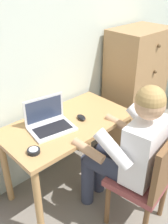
# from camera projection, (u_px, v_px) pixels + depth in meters

# --- Properties ---
(wall_back) EXTENTS (4.80, 0.05, 2.50)m
(wall_back) POSITION_uv_depth(u_px,v_px,m) (83.00, 39.00, 2.40)
(wall_back) COLOR silver
(wall_back) RESTS_ON ground_plane
(desk) EXTENTS (1.10, 0.60, 0.72)m
(desk) POSITION_uv_depth(u_px,v_px,m) (67.00, 134.00, 2.18)
(desk) COLOR tan
(desk) RESTS_ON ground_plane
(dresser) EXTENTS (0.63, 0.45, 1.31)m
(dresser) POSITION_uv_depth(u_px,v_px,m) (135.00, 89.00, 2.85)
(dresser) COLOR #9E754C
(dresser) RESTS_ON ground_plane
(chair) EXTENTS (0.48, 0.46, 0.89)m
(chair) POSITION_uv_depth(u_px,v_px,m) (148.00, 177.00, 1.87)
(chair) COLOR brown
(chair) RESTS_ON ground_plane
(person_seated) EXTENTS (0.59, 0.63, 1.21)m
(person_seated) POSITION_uv_depth(u_px,v_px,m) (129.00, 148.00, 1.87)
(person_seated) COLOR #33384C
(person_seated) RESTS_ON ground_plane
(laptop) EXTENTS (0.38, 0.30, 0.24)m
(laptop) POSITION_uv_depth(u_px,v_px,m) (49.00, 122.00, 2.03)
(laptop) COLOR silver
(laptop) RESTS_ON desk
(computer_mouse) EXTENTS (0.08, 0.11, 0.03)m
(computer_mouse) POSITION_uv_depth(u_px,v_px,m) (81.00, 117.00, 2.16)
(computer_mouse) COLOR black
(computer_mouse) RESTS_ON desk
(desk_clock) EXTENTS (0.09, 0.09, 0.03)m
(desk_clock) POSITION_uv_depth(u_px,v_px,m) (34.00, 151.00, 1.77)
(desk_clock) COLOR black
(desk_clock) RESTS_ON desk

